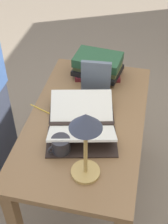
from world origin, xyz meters
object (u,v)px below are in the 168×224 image
book_stack_tall (98,66)px  coffee_mug (61,145)px  open_book (82,122)px  pencil (42,110)px  reading_lamp (86,132)px  book_standing_upright (96,78)px

book_stack_tall → coffee_mug: book_stack_tall is taller
open_book → pencil: bearing=-119.3°
open_book → coffee_mug: bearing=-30.0°
reading_lamp → pencil: size_ratio=2.26×
book_standing_upright → coffee_mug: 0.51m
open_book → book_standing_upright: size_ratio=2.40×
open_book → book_stack_tall: bearing=167.2°
book_standing_upright → pencil: book_standing_upright is taller
reading_lamp → pencil: (-0.38, -0.34, -0.27)m
book_stack_tall → reading_lamp: 0.82m
pencil → reading_lamp: bearing=41.7°
book_standing_upright → reading_lamp: 0.64m
pencil → coffee_mug: bearing=34.6°
reading_lamp → pencil: 0.58m
book_stack_tall → book_standing_upright: book_standing_upright is taller
book_standing_upright → open_book: bearing=-8.3°
coffee_mug → pencil: (-0.27, -0.19, -0.04)m
reading_lamp → book_standing_upright: bearing=-173.5°
open_book → reading_lamp: (0.31, 0.09, 0.25)m
book_stack_tall → pencil: bearing=-31.0°
reading_lamp → coffee_mug: bearing=-125.3°
open_book → reading_lamp: size_ratio=1.41×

